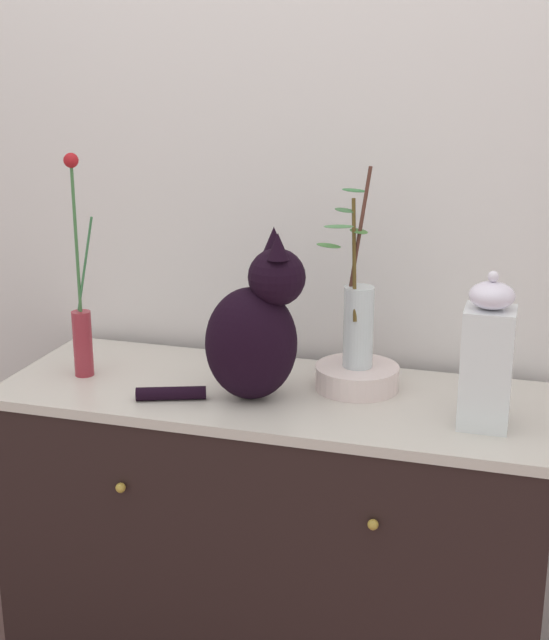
# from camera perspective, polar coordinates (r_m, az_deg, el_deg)

# --- Properties ---
(wall_back) EXTENTS (4.40, 0.08, 2.60)m
(wall_back) POSITION_cam_1_polar(r_m,az_deg,el_deg) (2.38, 2.26, 9.31)
(wall_back) COLOR silver
(wall_back) RESTS_ON ground_plane
(sideboard) EXTENTS (1.35, 0.52, 0.81)m
(sideboard) POSITION_cam_1_polar(r_m,az_deg,el_deg) (2.37, -0.00, -13.69)
(sideboard) COLOR black
(sideboard) RESTS_ON ground_plane
(cat_sitting) EXTENTS (0.39, 0.23, 0.41)m
(cat_sitting) POSITION_cam_1_polar(r_m,az_deg,el_deg) (2.09, -1.21, -0.60)
(cat_sitting) COLOR black
(cat_sitting) RESTS_ON sideboard
(vase_slim_green) EXTENTS (0.07, 0.05, 0.56)m
(vase_slim_green) POSITION_cam_1_polar(r_m,az_deg,el_deg) (2.30, -12.15, -0.02)
(vase_slim_green) COLOR maroon
(vase_slim_green) RESTS_ON sideboard
(bowl_porcelain) EXTENTS (0.21, 0.21, 0.06)m
(bowl_porcelain) POSITION_cam_1_polar(r_m,az_deg,el_deg) (2.21, 5.26, -3.63)
(bowl_porcelain) COLOR silver
(bowl_porcelain) RESTS_ON sideboard
(vase_glass_clear) EXTENTS (0.15, 0.14, 0.48)m
(vase_glass_clear) POSITION_cam_1_polar(r_m,az_deg,el_deg) (2.16, 5.29, 0.20)
(vase_glass_clear) COLOR silver
(vase_glass_clear) RESTS_ON bowl_porcelain
(jar_lidded_porcelain) EXTENTS (0.11, 0.11, 0.35)m
(jar_lidded_porcelain) POSITION_cam_1_polar(r_m,az_deg,el_deg) (2.00, 13.37, -2.30)
(jar_lidded_porcelain) COLOR white
(jar_lidded_porcelain) RESTS_ON sideboard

